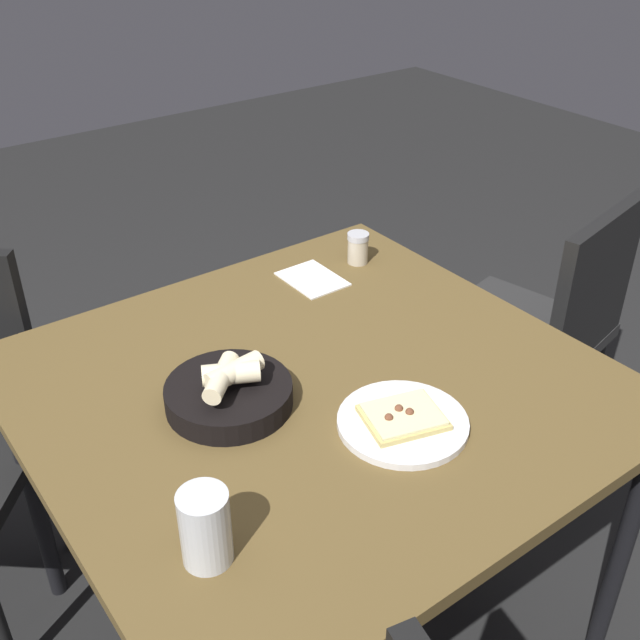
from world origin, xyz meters
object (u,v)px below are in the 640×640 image
(pizza_plate, at_px, (403,421))
(chair_far, at_px, (544,322))
(beer_glass, at_px, (206,531))
(dining_table, at_px, (314,404))
(bread_basket, at_px, (229,392))
(pepper_shaker, at_px, (358,250))

(pizza_plate, bearing_deg, chair_far, -69.54)
(pizza_plate, relative_size, beer_glass, 1.92)
(dining_table, bearing_deg, pizza_plate, -166.34)
(pizza_plate, relative_size, bread_basket, 1.00)
(beer_glass, bearing_deg, pizza_plate, -82.65)
(pepper_shaker, relative_size, chair_far, 0.09)
(bread_basket, bearing_deg, chair_far, -86.31)
(pizza_plate, height_order, chair_far, chair_far)
(dining_table, xyz_separation_m, bread_basket, (0.03, 0.17, 0.09))
(pizza_plate, relative_size, pepper_shaker, 3.02)
(dining_table, bearing_deg, beer_glass, 124.18)
(beer_glass, relative_size, pepper_shaker, 1.57)
(pizza_plate, height_order, beer_glass, beer_glass)
(bread_basket, distance_m, beer_glass, 0.36)
(pepper_shaker, distance_m, chair_far, 0.61)
(beer_glass, bearing_deg, dining_table, -55.82)
(dining_table, relative_size, pepper_shaker, 13.59)
(pizza_plate, xyz_separation_m, bread_basket, (0.24, 0.22, 0.02))
(dining_table, height_order, bread_basket, bread_basket)
(bread_basket, height_order, pepper_shaker, bread_basket)
(bread_basket, relative_size, beer_glass, 1.92)
(bread_basket, xyz_separation_m, chair_far, (0.07, -1.05, -0.27))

